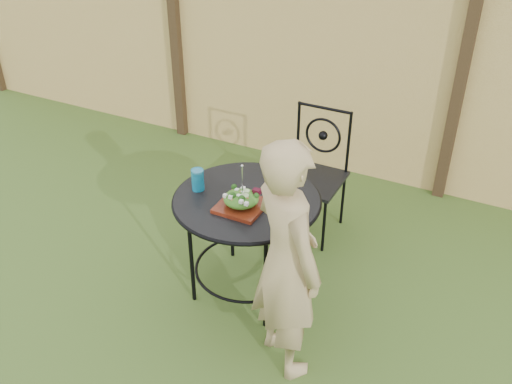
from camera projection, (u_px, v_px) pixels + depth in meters
ground at (169, 301)px, 3.77m from camera, size 60.00×60.00×0.00m
fence at (305, 62)px, 4.91m from camera, size 8.00×0.12×1.90m
patio_table at (247, 216)px, 3.57m from camera, size 0.92×0.92×0.72m
patio_chair at (314, 170)px, 4.23m from camera, size 0.46×0.46×0.95m
diner at (287, 261)px, 2.99m from camera, size 0.62×0.58×1.43m
salad_plate at (241, 206)px, 3.40m from camera, size 0.27×0.27×0.02m
salad at (241, 199)px, 3.37m from camera, size 0.21×0.21×0.08m
fork at (242, 180)px, 3.30m from camera, size 0.01×0.01×0.18m
drinking_glass at (198, 180)px, 3.54m from camera, size 0.08×0.08×0.14m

